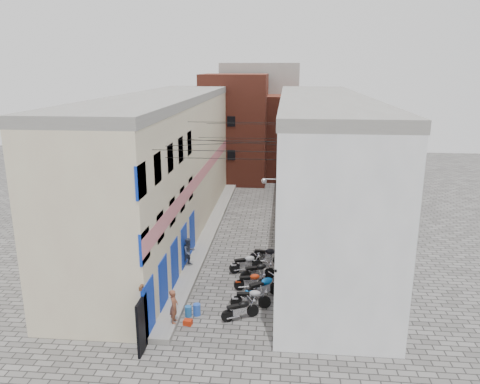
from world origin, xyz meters
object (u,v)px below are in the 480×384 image
(motorcycle_d, at_px, (251,280))
(person_a, at_px, (174,306))
(motorcycle_b, at_px, (251,297))
(person_b, at_px, (189,252))
(motorcycle_e, at_px, (258,270))
(red_crate, at_px, (188,322))
(water_jug_near, at_px, (188,311))
(motorcycle_a, at_px, (240,309))
(motorcycle_g, at_px, (267,255))
(motorcycle_f, at_px, (246,262))
(water_jug_far, at_px, (197,310))
(motorcycle_c, at_px, (263,286))

(motorcycle_d, relative_size, person_a, 1.16)
(motorcycle_b, relative_size, person_b, 1.19)
(motorcycle_e, relative_size, red_crate, 5.13)
(water_jug_near, height_order, red_crate, water_jug_near)
(motorcycle_a, height_order, motorcycle_g, motorcycle_g)
(motorcycle_f, relative_size, red_crate, 5.17)
(person_a, xyz_separation_m, water_jug_near, (0.39, 0.96, -0.75))
(motorcycle_d, bearing_deg, person_b, -132.15)
(person_a, distance_m, water_jug_far, 1.51)
(water_jug_near, bearing_deg, person_b, 101.04)
(motorcycle_a, relative_size, motorcycle_f, 0.93)
(motorcycle_a, relative_size, motorcycle_d, 1.02)
(motorcycle_g, distance_m, water_jug_far, 6.49)
(person_a, distance_m, red_crate, 1.05)
(motorcycle_a, bearing_deg, water_jug_near, -117.57)
(motorcycle_a, height_order, motorcycle_b, motorcycle_b)
(motorcycle_d, distance_m, person_a, 4.84)
(water_jug_near, bearing_deg, motorcycle_d, 47.61)
(motorcycle_a, height_order, red_crate, motorcycle_a)
(person_a, height_order, water_jug_far, person_a)
(person_b, xyz_separation_m, water_jug_near, (0.94, -4.83, -0.79))
(motorcycle_c, height_order, water_jug_near, motorcycle_c)
(motorcycle_e, xyz_separation_m, person_a, (-3.23, -4.86, 0.45))
(motorcycle_b, distance_m, water_jug_near, 2.89)
(motorcycle_d, bearing_deg, motorcycle_a, -17.86)
(water_jug_near, bearing_deg, motorcycle_b, 20.28)
(motorcycle_c, bearing_deg, motorcycle_a, -61.46)
(motorcycle_c, xyz_separation_m, person_b, (-4.15, 2.83, 0.42))
(motorcycle_b, distance_m, motorcycle_g, 4.99)
(motorcycle_f, distance_m, motorcycle_g, 1.52)
(person_a, height_order, red_crate, person_a)
(motorcycle_b, height_order, red_crate, motorcycle_b)
(motorcycle_a, relative_size, motorcycle_c, 0.83)
(motorcycle_f, xyz_separation_m, person_a, (-2.55, -5.81, 0.44))
(motorcycle_e, relative_size, water_jug_near, 3.92)
(red_crate, bearing_deg, water_jug_far, 74.35)
(motorcycle_e, bearing_deg, motorcycle_f, -165.68)
(water_jug_far, bearing_deg, person_b, 105.51)
(motorcycle_b, height_order, person_a, person_a)
(motorcycle_d, height_order, water_jug_near, motorcycle_d)
(motorcycle_c, bearing_deg, red_crate, -86.18)
(motorcycle_a, distance_m, water_jug_far, 1.97)
(red_crate, bearing_deg, motorcycle_f, 69.89)
(motorcycle_c, bearing_deg, person_a, -88.05)
(motorcycle_c, height_order, motorcycle_e, motorcycle_c)
(motorcycle_a, xyz_separation_m, motorcycle_b, (0.38, 1.01, 0.03))
(motorcycle_b, bearing_deg, motorcycle_d, 177.57)
(water_jug_near, bearing_deg, red_crate, -80.11)
(motorcycle_a, bearing_deg, motorcycle_b, 132.13)
(motorcycle_d, relative_size, person_b, 1.10)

